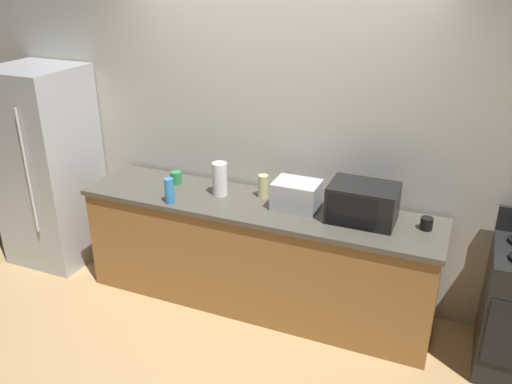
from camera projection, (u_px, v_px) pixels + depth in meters
ground_plane at (236, 329)px, 4.11m from camera, size 8.00×8.00×0.00m
back_wall at (276, 133)px, 4.24m from camera, size 6.40×0.10×2.70m
counter_run at (256, 254)px, 4.26m from camera, size 2.84×0.64×0.90m
refrigerator at (48, 167)px, 4.81m from camera, size 0.72×0.73×1.80m
microwave at (363, 203)px, 3.78m from camera, size 0.48×0.35×0.27m
toaster_oven at (297, 195)px, 3.98m from camera, size 0.34×0.26×0.21m
paper_towel_roll at (220, 179)px, 4.18m from camera, size 0.12×0.12×0.27m
bottle_spray_cleaner at (169, 191)px, 4.06m from camera, size 0.07×0.07×0.20m
bottle_vinegar at (263, 186)px, 4.16m from camera, size 0.08×0.08×0.18m
mug_black at (427, 224)px, 3.68m from camera, size 0.09×0.09×0.09m
mug_green at (176, 178)px, 4.43m from camera, size 0.09×0.09×0.10m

